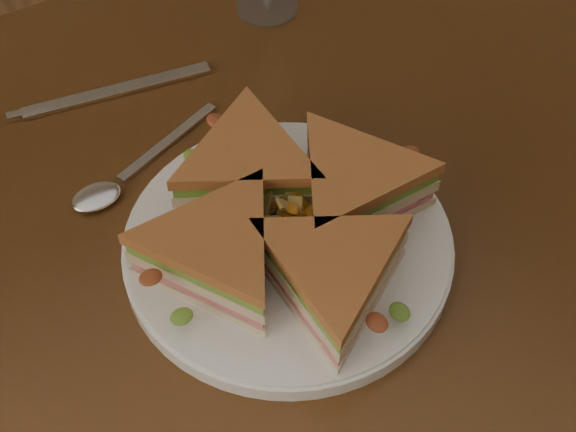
{
  "coord_description": "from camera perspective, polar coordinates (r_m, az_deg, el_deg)",
  "views": [
    {
      "loc": [
        -0.21,
        -0.42,
        1.33
      ],
      "look_at": [
        0.01,
        -0.06,
        0.8
      ],
      "focal_mm": 50.0,
      "sensor_mm": 36.0,
      "label": 1
    }
  ],
  "objects": [
    {
      "name": "knife",
      "position": [
        0.87,
        -12.94,
        8.44
      ],
      "size": [
        0.21,
        0.05,
        0.0
      ],
      "rotation": [
        0.0,
        0.0,
        -0.18
      ],
      "color": "silver",
      "rests_on": "table"
    },
    {
      "name": "table",
      "position": [
        0.82,
        -2.91,
        -4.06
      ],
      "size": [
        1.2,
        0.8,
        0.75
      ],
      "color": "#321B0B",
      "rests_on": "ground"
    },
    {
      "name": "spoon",
      "position": [
        0.78,
        -12.22,
        2.28
      ],
      "size": [
        0.18,
        0.08,
        0.01
      ],
      "rotation": [
        0.0,
        0.0,
        0.34
      ],
      "color": "silver",
      "rests_on": "table"
    },
    {
      "name": "sandwich_wedges",
      "position": [
        0.68,
        -0.0,
        -0.26
      ],
      "size": [
        0.29,
        0.29,
        0.06
      ],
      "color": "beige",
      "rests_on": "plate"
    },
    {
      "name": "plate",
      "position": [
        0.71,
        0.0,
        -2.13
      ],
      "size": [
        0.29,
        0.29,
        0.02
      ],
      "primitive_type": "cylinder",
      "color": "silver",
      "rests_on": "table"
    },
    {
      "name": "crisps_mound",
      "position": [
        0.68,
        -0.0,
        -0.47
      ],
      "size": [
        0.09,
        0.09,
        0.05
      ],
      "primitive_type": null,
      "color": "#B96D17",
      "rests_on": "plate"
    }
  ]
}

